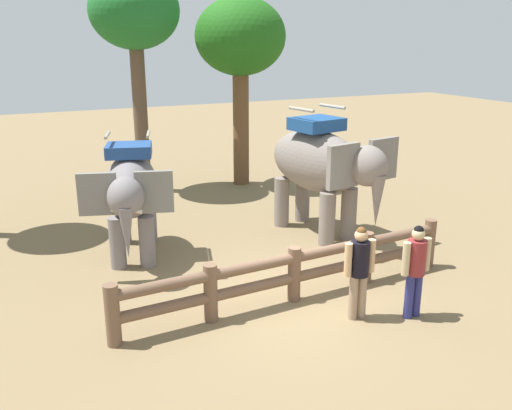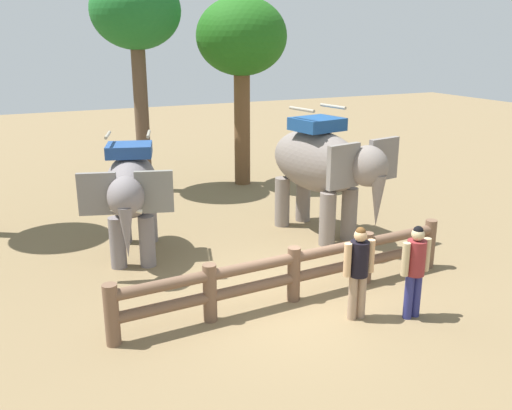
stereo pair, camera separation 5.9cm
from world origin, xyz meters
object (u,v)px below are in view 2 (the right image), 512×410
object	(u,v)px
elephant_center	(323,165)
tourist_woman_in_black	(359,266)
tree_far_left	(242,41)
tree_back_center	(136,16)
log_fence	(294,270)
elephant_near_left	(131,190)
tourist_man_in_blue	(415,265)

from	to	relation	value
elephant_center	tourist_woman_in_black	bearing A→B (deg)	-112.67
tourist_woman_in_black	tree_far_left	xyz separation A→B (m)	(1.88, 9.36, 3.61)
tree_back_center	log_fence	bearing A→B (deg)	-86.15
log_fence	elephant_center	bearing A→B (deg)	51.17
tourist_woman_in_black	elephant_center	bearing A→B (deg)	67.33
log_fence	tree_far_left	world-z (taller)	tree_far_left
elephant_near_left	tourist_woman_in_black	xyz separation A→B (m)	(2.87, -4.42, -0.57)
log_fence	tourist_man_in_blue	xyz separation A→B (m)	(1.57, -1.45, 0.37)
elephant_near_left	tree_far_left	world-z (taller)	tree_far_left
log_fence	elephant_near_left	world-z (taller)	elephant_near_left
elephant_near_left	tree_back_center	size ratio (longest dim) A/B	0.50
elephant_near_left	tree_far_left	size ratio (longest dim) A/B	0.56
elephant_near_left	tree_far_left	distance (m)	7.49
tourist_woman_in_black	elephant_near_left	bearing A→B (deg)	122.98
elephant_center	tree_back_center	size ratio (longest dim) A/B	0.57
tourist_man_in_blue	elephant_near_left	bearing A→B (deg)	128.15
log_fence	elephant_near_left	size ratio (longest dim) A/B	2.12
tourist_woman_in_black	tourist_man_in_blue	world-z (taller)	tourist_man_in_blue
tourist_woman_in_black	tourist_man_in_blue	bearing A→B (deg)	-22.68
tourist_man_in_blue	elephant_center	bearing A→B (deg)	80.14
tourist_woman_in_black	tourist_man_in_blue	distance (m)	0.98
tree_far_left	elephant_center	bearing A→B (deg)	-92.45
log_fence	tourist_woman_in_black	world-z (taller)	tourist_woman_in_black
tree_back_center	tree_far_left	bearing A→B (deg)	-9.44
tourist_man_in_blue	tree_back_center	xyz separation A→B (m)	(-2.17, 10.26, 4.32)
tree_far_left	tree_back_center	bearing A→B (deg)	170.56
log_fence	elephant_near_left	bearing A→B (deg)	123.23
tourist_woman_in_black	tree_far_left	size ratio (longest dim) A/B	0.28
tourist_man_in_blue	tourist_woman_in_black	bearing A→B (deg)	157.32
tourist_man_in_blue	tree_far_left	bearing A→B (deg)	84.23
elephant_near_left	tourist_woman_in_black	bearing A→B (deg)	-57.02
elephant_center	tree_back_center	distance (m)	7.49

